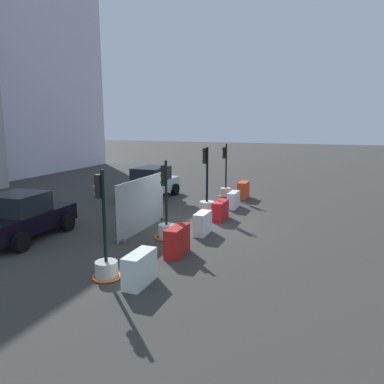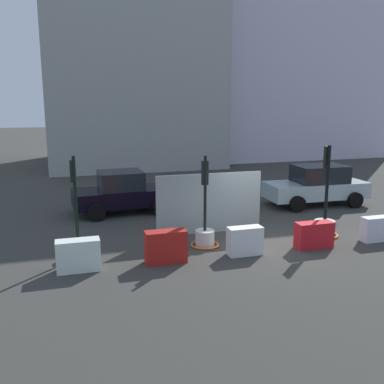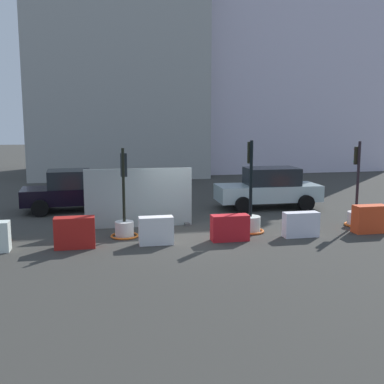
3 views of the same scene
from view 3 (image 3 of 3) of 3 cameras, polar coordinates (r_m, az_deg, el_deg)
ground_plane at (r=15.21m, az=-0.62°, el=-5.14°), size 120.00×120.00×0.00m
traffic_light_1 at (r=14.85m, az=-8.32°, el=-3.67°), size 0.89×0.89×2.82m
traffic_light_2 at (r=15.44m, az=7.17°, el=-3.24°), size 0.94×0.94×3.03m
traffic_light_3 at (r=17.25m, az=19.52°, el=-2.37°), size 0.78×0.78×2.96m
construction_barrier_1 at (r=13.85m, az=-14.24°, el=-4.87°), size 1.15×0.45×0.92m
construction_barrier_2 at (r=13.89m, az=-4.44°, el=-4.75°), size 1.02×0.43×0.84m
construction_barrier_3 at (r=14.31m, az=4.69°, el=-4.41°), size 1.16×0.45×0.80m
construction_barrier_4 at (r=15.13m, az=13.25°, el=-3.91°), size 1.13×0.39×0.79m
construction_barrier_5 at (r=16.34m, az=21.04°, el=-3.12°), size 1.09×0.48×0.91m
car_black_sedan at (r=19.53m, az=-14.57°, el=0.10°), size 4.10×2.32×1.67m
car_silver_hatchback at (r=19.75m, az=9.44°, el=0.48°), size 4.33×2.14×1.71m
building_main_facade at (r=33.77m, az=-9.40°, el=18.25°), size 11.57×10.27×18.48m
building_corner_block at (r=36.39m, az=11.80°, el=16.03°), size 13.99×6.41×16.64m
site_fence_panel at (r=16.05m, az=-6.54°, el=-0.91°), size 3.69×0.50×2.04m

